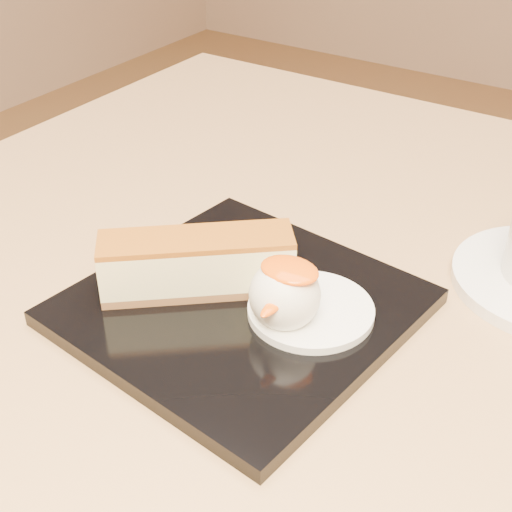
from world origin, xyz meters
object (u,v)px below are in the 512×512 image
Objects in this scene: table at (294,408)px; cheesecake at (197,263)px; ice_cream_scoop at (285,295)px; dessert_plate at (241,307)px.

cheesecake is (-0.04, -0.08, 0.19)m from table.
ice_cream_scoop is (0.03, -0.08, 0.19)m from table.
cheesecake is at bearing -171.87° from dessert_plate.
dessert_plate is 1.67× the size of cheesecake.
dessert_plate is at bearing -96.03° from table.
cheesecake reaches higher than dessert_plate.
ice_cream_scoop reaches higher than table.
cheesecake is (-0.04, -0.01, 0.03)m from dessert_plate.
cheesecake is 2.66× the size of ice_cream_scoop.
dessert_plate is (-0.01, -0.07, 0.16)m from table.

